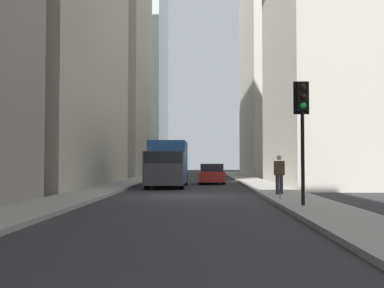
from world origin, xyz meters
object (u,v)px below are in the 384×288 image
Objects in this scene: sedan_red at (212,174)px; traffic_light_foreground at (302,113)px; pedestrian at (279,173)px; delivery_truck at (167,163)px; discarded_bottle at (280,196)px.

traffic_light_foreground is (-17.76, -2.68, 2.49)m from sedan_red.
sedan_red is at bearing 8.60° from traffic_light_foreground.
traffic_light_foreground is at bearing 179.36° from pedestrian.
delivery_truck is 12.00m from discarded_bottle.
delivery_truck is 23.93× the size of discarded_bottle.
pedestrian is 2.77m from discarded_bottle.
delivery_truck is at bearing 22.44° from traffic_light_foreground.
sedan_red is at bearing -32.01° from delivery_truck.
sedan_red is 15.93× the size of discarded_bottle.
discarded_bottle is at bearing 171.64° from pedestrian.
delivery_truck is at bearing 25.59° from discarded_bottle.
delivery_truck is 9.86m from pedestrian.
traffic_light_foreground is 15.19× the size of discarded_bottle.
traffic_light_foreground is at bearing -172.57° from discarded_bottle.
sedan_red is 2.50× the size of pedestrian.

